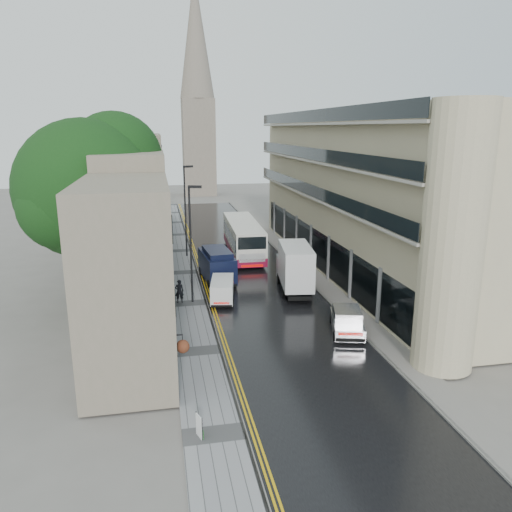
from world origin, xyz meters
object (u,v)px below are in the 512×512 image
object	(u,v)px
white_lorry	(284,274)
pedestrian	(179,291)
tree_near	(89,213)
estate_sign	(199,426)
tree_far	(110,198)
cream_bus	(234,246)
silver_hatchback	(336,329)
navy_van	(209,271)
lamp_post_near	(191,246)
lamp_post_far	(185,212)
white_van	(211,296)

from	to	relation	value
white_lorry	pedestrian	world-z (taller)	white_lorry
tree_near	estate_sign	bearing A→B (deg)	-71.01
tree_far	cream_bus	xyz separation A→B (m)	(11.43, -3.17, -4.49)
tree_near	silver_hatchback	size ratio (longest dim) A/B	3.32
white_lorry	navy_van	distance (m)	6.43
tree_near	estate_sign	size ratio (longest dim) A/B	13.95
lamp_post_near	lamp_post_far	xyz separation A→B (m)	(0.44, 13.99, 0.18)
lamp_post_near	white_van	bearing A→B (deg)	-20.75
estate_sign	lamp_post_near	bearing A→B (deg)	67.57
silver_hatchback	tree_far	bearing A→B (deg)	138.90
cream_bus	pedestrian	world-z (taller)	cream_bus
white_lorry	tree_far	bearing A→B (deg)	142.67
estate_sign	white_lorry	bearing A→B (deg)	45.47
white_van	lamp_post_far	xyz separation A→B (m)	(-0.85, 15.08, 3.74)
cream_bus	estate_sign	xyz separation A→B (m)	(-5.71, -27.32, -1.12)
tree_near	cream_bus	bearing A→B (deg)	39.97
white_lorry	tree_near	bearing A→B (deg)	-175.17
tree_near	silver_hatchback	bearing A→B (deg)	-31.16
silver_hatchback	pedestrian	size ratio (longest dim) A/B	2.38
white_van	lamp_post_far	world-z (taller)	lamp_post_far
white_lorry	navy_van	bearing A→B (deg)	154.36
white_van	white_lorry	bearing A→B (deg)	18.55
white_lorry	pedestrian	xyz separation A→B (m)	(-7.91, 0.23, -0.96)
white_lorry	silver_hatchback	size ratio (longest dim) A/B	1.76
cream_bus	navy_van	distance (m)	7.72
tree_far	lamp_post_far	distance (m)	7.31
navy_van	tree_near	bearing A→B (deg)	-166.95
tree_near	estate_sign	world-z (taller)	tree_near
navy_van	pedestrian	bearing A→B (deg)	-132.73
white_lorry	pedestrian	size ratio (longest dim) A/B	4.19
white_van	pedestrian	size ratio (longest dim) A/B	2.15
cream_bus	silver_hatchback	size ratio (longest dim) A/B	3.02
tree_near	white_lorry	distance (m)	14.81
estate_sign	lamp_post_far	bearing A→B (deg)	68.19
tree_near	white_lorry	size ratio (longest dim) A/B	1.88
cream_bus	white_van	size ratio (longest dim) A/B	3.34
silver_hatchback	white_van	distance (m)	10.10
white_van	navy_van	bearing A→B (deg)	95.61
tree_near	white_van	bearing A→B (deg)	-11.18
lamp_post_far	lamp_post_near	bearing A→B (deg)	-112.85
estate_sign	navy_van	bearing A→B (deg)	63.56
pedestrian	lamp_post_far	world-z (taller)	lamp_post_far
cream_bus	white_lorry	xyz separation A→B (m)	(2.19, -10.59, 0.22)
silver_hatchback	estate_sign	bearing A→B (deg)	-121.98
tree_far	silver_hatchback	world-z (taller)	tree_far
tree_near	lamp_post_near	bearing A→B (deg)	-4.48
cream_bus	pedestrian	size ratio (longest dim) A/B	7.16
tree_far	pedestrian	size ratio (longest dim) A/B	7.08
navy_van	lamp_post_near	bearing A→B (deg)	-120.82
cream_bus	lamp_post_far	bearing A→B (deg)	142.44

